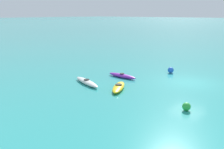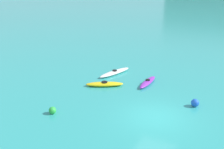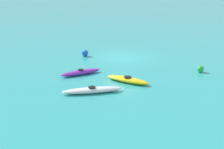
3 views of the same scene
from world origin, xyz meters
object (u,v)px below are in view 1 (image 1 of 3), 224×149
kayak_purple (122,76)px  buoy_green (186,107)px  kayak_white (87,82)px  buoy_blue (171,70)px  kayak_yellow (119,87)px

kayak_purple → buoy_green: 8.23m
kayak_white → buoy_blue: bearing=-21.2°
kayak_yellow → kayak_white: bearing=101.2°
kayak_purple → kayak_yellow: bearing=-144.7°
buoy_blue → kayak_purple: bearing=152.5°
kayak_white → kayak_purple: same height
kayak_white → buoy_green: buoy_green is taller
kayak_white → kayak_purple: bearing=-12.4°
kayak_yellow → buoy_green: size_ratio=6.11×
kayak_yellow → kayak_purple: same height
kayak_white → buoy_blue: (7.56, -2.93, 0.10)m
buoy_green → buoy_blue: 9.32m
kayak_yellow → buoy_green: (-0.67, -5.46, 0.07)m
kayak_purple → buoy_blue: size_ratio=5.30×
buoy_green → kayak_white: bearing=89.1°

